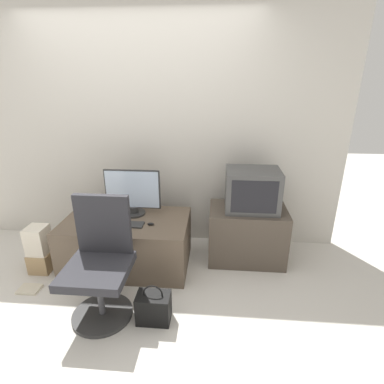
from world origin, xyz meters
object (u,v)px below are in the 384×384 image
(main_monitor, at_px, (133,193))
(mouse, at_px, (151,224))
(crt_tv, at_px, (252,190))
(cardboard_box_lower, at_px, (42,261))
(handbag, at_px, (154,307))
(book, at_px, (30,289))
(keyboard, at_px, (124,224))
(office_chair, at_px, (100,265))

(main_monitor, height_order, mouse, main_monitor)
(main_monitor, xyz_separation_m, crt_tv, (1.21, 0.07, 0.04))
(crt_tv, height_order, cardboard_box_lower, crt_tv)
(handbag, xyz_separation_m, book, (-1.23, 0.26, -0.11))
(keyboard, distance_m, mouse, 0.26)
(cardboard_box_lower, distance_m, handbag, 1.40)
(crt_tv, xyz_separation_m, cardboard_box_lower, (-2.11, -0.40, -0.69))
(keyboard, height_order, crt_tv, crt_tv)
(mouse, height_order, book, mouse)
(book, bearing_deg, mouse, 20.47)
(mouse, xyz_separation_m, crt_tv, (0.98, 0.32, 0.26))
(crt_tv, height_order, handbag, crt_tv)
(main_monitor, xyz_separation_m, mouse, (0.23, -0.24, -0.22))
(keyboard, xyz_separation_m, handbag, (0.41, -0.65, -0.40))
(crt_tv, height_order, office_chair, crt_tv)
(keyboard, bearing_deg, crt_tv, 15.04)
(mouse, distance_m, office_chair, 0.66)
(handbag, bearing_deg, main_monitor, 112.47)
(handbag, distance_m, book, 1.26)
(main_monitor, xyz_separation_m, cardboard_box_lower, (-0.90, -0.33, -0.65))
(keyboard, distance_m, crt_tv, 1.31)
(crt_tv, distance_m, cardboard_box_lower, 2.26)
(mouse, bearing_deg, office_chair, -116.37)
(book, bearing_deg, handbag, -11.94)
(crt_tv, bearing_deg, keyboard, -164.96)
(mouse, bearing_deg, cardboard_box_lower, -175.82)
(keyboard, xyz_separation_m, cardboard_box_lower, (-0.87, -0.07, -0.42))
(handbag, bearing_deg, office_chair, 169.61)
(book, bearing_deg, main_monitor, 37.16)
(main_monitor, distance_m, mouse, 0.40)
(cardboard_box_lower, bearing_deg, book, -81.86)
(keyboard, relative_size, book, 1.95)
(mouse, height_order, crt_tv, crt_tv)
(handbag, bearing_deg, crt_tv, 49.61)
(mouse, height_order, cardboard_box_lower, mouse)
(cardboard_box_lower, height_order, handbag, handbag)
(mouse, height_order, handbag, mouse)
(keyboard, bearing_deg, mouse, 3.50)
(office_chair, bearing_deg, keyboard, 86.84)
(keyboard, height_order, cardboard_box_lower, keyboard)
(office_chair, bearing_deg, handbag, -10.39)
(office_chair, distance_m, book, 0.92)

